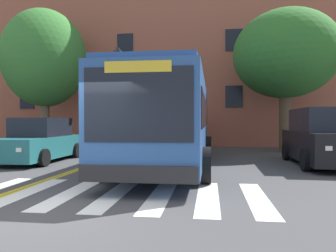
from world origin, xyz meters
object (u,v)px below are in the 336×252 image
object	(u,v)px
street_tree_curbside_large	(285,55)
car_teal_near_lane	(40,142)
car_black_far_lane	(322,138)
street_tree_curbside_small	(44,59)
car_red_behind_bus	(174,130)
traffic_light_overhead	(125,82)
city_bus	(170,119)

from	to	relation	value
street_tree_curbside_large	car_teal_near_lane	bearing A→B (deg)	-151.75
car_black_far_lane	street_tree_curbside_small	xyz separation A→B (m)	(-14.37, 5.54, 4.46)
car_teal_near_lane	street_tree_curbside_large	bearing A→B (deg)	28.25
car_red_behind_bus	street_tree_curbside_large	world-z (taller)	street_tree_curbside_large
car_teal_near_lane	traffic_light_overhead	size ratio (longest dim) A/B	0.88
car_teal_near_lane	traffic_light_overhead	xyz separation A→B (m)	(2.44, 4.08, 2.88)
car_red_behind_bus	car_black_far_lane	bearing A→B (deg)	-48.16
city_bus	car_red_behind_bus	bearing A→B (deg)	96.87
street_tree_curbside_small	traffic_light_overhead	bearing A→B (deg)	-18.63
traffic_light_overhead	street_tree_curbside_large	xyz separation A→B (m)	(8.42, 1.75, 1.54)
traffic_light_overhead	city_bus	bearing A→B (deg)	-55.89
car_red_behind_bus	street_tree_curbside_small	world-z (taller)	street_tree_curbside_small
car_red_behind_bus	street_tree_curbside_large	size ratio (longest dim) A/B	0.67
street_tree_curbside_large	street_tree_curbside_small	size ratio (longest dim) A/B	0.90
car_teal_near_lane	car_black_far_lane	distance (m)	11.18
city_bus	car_red_behind_bus	world-z (taller)	city_bus
car_black_far_lane	car_red_behind_bus	distance (m)	9.96
city_bus	car_teal_near_lane	size ratio (longest dim) A/B	2.27
street_tree_curbside_large	street_tree_curbside_small	world-z (taller)	street_tree_curbside_small
car_teal_near_lane	car_black_far_lane	size ratio (longest dim) A/B	0.95
car_teal_near_lane	street_tree_curbside_small	world-z (taller)	street_tree_curbside_small
car_red_behind_bus	traffic_light_overhead	distance (m)	5.06
city_bus	street_tree_curbside_small	size ratio (longest dim) A/B	1.31
car_red_behind_bus	street_tree_curbside_small	xyz separation A→B (m)	(-7.72, -1.88, 4.41)
car_red_behind_bus	street_tree_curbside_small	distance (m)	9.09
car_black_far_lane	street_tree_curbside_large	distance (m)	6.85
traffic_light_overhead	car_red_behind_bus	bearing A→B (deg)	61.06
car_black_far_lane	street_tree_curbside_large	size ratio (longest dim) A/B	0.67
traffic_light_overhead	street_tree_curbside_small	distance (m)	6.20
car_black_far_lane	traffic_light_overhead	world-z (taller)	traffic_light_overhead
traffic_light_overhead	street_tree_curbside_large	bearing A→B (deg)	11.78
street_tree_curbside_small	street_tree_curbside_large	bearing A→B (deg)	-0.59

